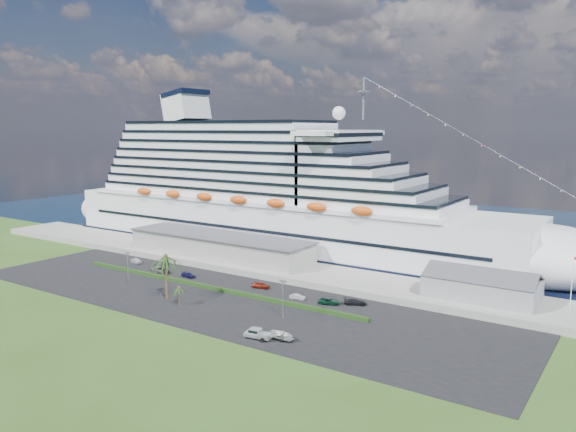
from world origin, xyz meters
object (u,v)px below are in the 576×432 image
Objects in this scene: parked_car_3 at (188,275)px; boat_trailer at (282,334)px; cruise_ship at (275,199)px; pickup_truck at (258,334)px.

boat_trailer reaches higher than parked_car_3.
cruise_ship reaches higher than parked_car_3.
cruise_ship is at bearing 7.32° from parked_car_3.
parked_car_3 is at bearing -87.30° from cruise_ship.
pickup_truck is 0.95× the size of boat_trailer.
cruise_ship is 33.81× the size of pickup_truck.
boat_trailer is at bearing -112.01° from parked_car_3.
pickup_truck is 4.60m from boat_trailer.
cruise_ship is 82.49m from pickup_truck.
pickup_truck reaches higher than parked_car_3.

